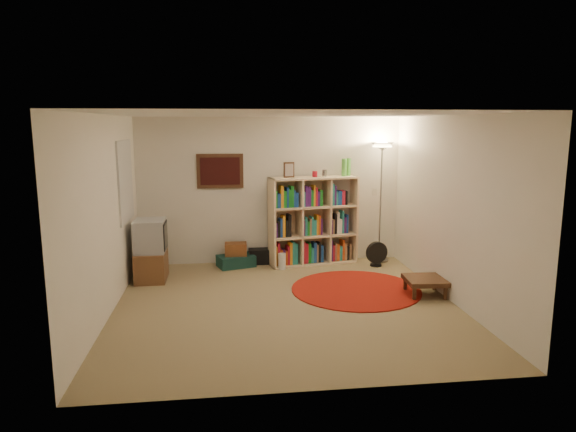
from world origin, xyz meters
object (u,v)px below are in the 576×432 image
at_px(tv_stand, 151,251).
at_px(suitcase, 236,261).
at_px(floor_lamp, 382,163).
at_px(side_table, 425,281).
at_px(floor_fan, 377,254).
at_px(bookshelf, 312,222).

xyz_separation_m(tv_stand, suitcase, (1.31, 0.59, -0.36)).
bearing_deg(floor_lamp, suitcase, -178.84).
height_order(suitcase, side_table, side_table).
height_order(tv_stand, suitcase, tv_stand).
relative_size(floor_lamp, side_table, 3.61).
distance_m(floor_lamp, tv_stand, 4.08).
relative_size(floor_fan, tv_stand, 0.45).
xyz_separation_m(suitcase, side_table, (2.61, -1.81, 0.11)).
relative_size(tv_stand, suitcase, 1.38).
distance_m(floor_fan, tv_stand, 3.70).
xyz_separation_m(bookshelf, suitcase, (-1.31, -0.05, -0.63)).
bearing_deg(suitcase, bookshelf, -15.53).
bearing_deg(floor_lamp, tv_stand, -170.48).
relative_size(bookshelf, side_table, 3.13).
bearing_deg(side_table, floor_fan, 98.96).
bearing_deg(tv_stand, floor_lamp, 9.40).
xyz_separation_m(floor_fan, suitcase, (-2.37, 0.28, -0.12)).
bearing_deg(suitcase, tv_stand, -173.35).
bearing_deg(tv_stand, floor_fan, 4.69).
bearing_deg(side_table, bookshelf, 125.00).
bearing_deg(floor_fan, side_table, -92.70).
xyz_separation_m(floor_lamp, suitcase, (-2.51, -0.05, -1.63)).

